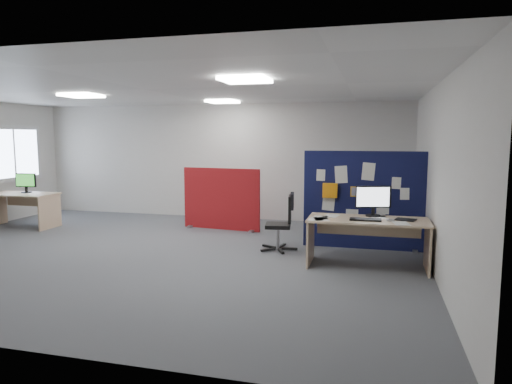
% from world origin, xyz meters
% --- Properties ---
extents(floor, '(9.00, 9.00, 0.00)m').
position_xyz_m(floor, '(0.00, 0.00, 0.00)').
color(floor, '#53565B').
rests_on(floor, ground).
extents(ceiling, '(9.00, 7.00, 0.02)m').
position_xyz_m(ceiling, '(0.00, 0.00, 2.70)').
color(ceiling, white).
rests_on(ceiling, wall_back).
extents(wall_back, '(9.00, 0.02, 2.70)m').
position_xyz_m(wall_back, '(0.00, 3.50, 1.35)').
color(wall_back, silver).
rests_on(wall_back, floor).
extents(wall_right, '(0.02, 7.00, 2.70)m').
position_xyz_m(wall_right, '(4.50, 0.00, 1.35)').
color(wall_right, silver).
rests_on(wall_right, floor).
extents(window, '(0.06, 1.70, 1.30)m').
position_xyz_m(window, '(-4.44, 2.00, 1.55)').
color(window, white).
rests_on(window, wall_left).
extents(ceiling_lights, '(4.10, 4.10, 0.04)m').
position_xyz_m(ceiling_lights, '(0.33, 0.67, 2.67)').
color(ceiling_lights, white).
rests_on(ceiling_lights, ceiling).
extents(navy_divider, '(2.06, 0.30, 1.70)m').
position_xyz_m(navy_divider, '(3.46, 1.20, 0.85)').
color(navy_divider, '#11173E').
rests_on(navy_divider, floor).
extents(main_desk, '(1.76, 0.78, 0.73)m').
position_xyz_m(main_desk, '(3.58, 0.10, 0.56)').
color(main_desk, tan).
rests_on(main_desk, floor).
extents(monitor_main, '(0.53, 0.22, 0.47)m').
position_xyz_m(monitor_main, '(3.65, 0.32, 0.99)').
color(monitor_main, black).
rests_on(monitor_main, main_desk).
extents(keyboard, '(0.45, 0.19, 0.02)m').
position_xyz_m(keyboard, '(3.55, -0.07, 0.74)').
color(keyboard, black).
rests_on(keyboard, main_desk).
extents(mouse, '(0.11, 0.08, 0.03)m').
position_xyz_m(mouse, '(3.90, -0.04, 0.74)').
color(mouse, gray).
rests_on(mouse, main_desk).
extents(paper_tray, '(0.33, 0.29, 0.01)m').
position_xyz_m(paper_tray, '(4.11, 0.10, 0.74)').
color(paper_tray, black).
rests_on(paper_tray, main_desk).
extents(red_divider, '(1.71, 0.30, 1.29)m').
position_xyz_m(red_divider, '(0.57, 2.15, 0.63)').
color(red_divider, maroon).
rests_on(red_divider, floor).
extents(second_desk, '(1.49, 0.74, 0.73)m').
position_xyz_m(second_desk, '(-3.68, 1.35, 0.55)').
color(second_desk, tan).
rests_on(second_desk, floor).
extents(monitor_second, '(0.47, 0.21, 0.42)m').
position_xyz_m(monitor_second, '(-3.65, 1.44, 0.96)').
color(monitor_second, black).
rests_on(monitor_second, second_desk).
extents(office_chair, '(0.64, 0.64, 0.98)m').
position_xyz_m(office_chair, '(2.19, 0.71, 0.56)').
color(office_chair, black).
rests_on(office_chair, floor).
extents(desk_papers, '(1.44, 0.89, 0.00)m').
position_xyz_m(desk_papers, '(3.31, 0.05, 0.73)').
color(desk_papers, white).
rests_on(desk_papers, main_desk).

